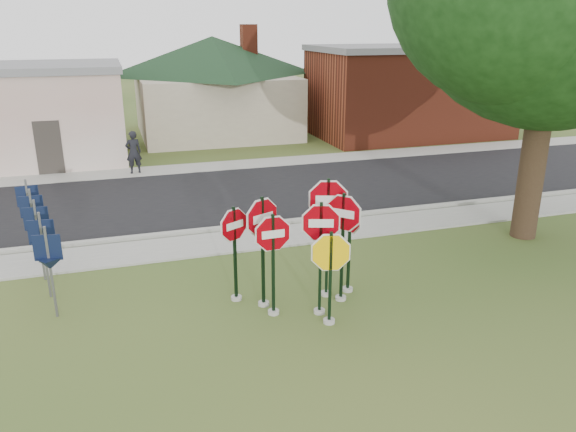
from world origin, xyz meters
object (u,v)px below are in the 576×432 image
object	(u,v)px
stop_sign_center	(321,243)
pedestrian	(134,152)
stop_sign_yellow	(331,267)
stop_sign_left	(273,252)

from	to	relation	value
stop_sign_center	pedestrian	size ratio (longest dim) A/B	1.49
stop_sign_center	stop_sign_yellow	size ratio (longest dim) A/B	1.22
stop_sign_center	pedestrian	distance (m)	13.50
pedestrian	stop_sign_yellow	bearing A→B (deg)	94.34
stop_sign_center	stop_sign_left	bearing A→B (deg)	164.60
pedestrian	stop_sign_center	bearing A→B (deg)	94.58
stop_sign_left	pedestrian	distance (m)	13.06
pedestrian	stop_sign_left	bearing A→B (deg)	90.84
stop_sign_center	pedestrian	world-z (taller)	stop_sign_center
stop_sign_yellow	stop_sign_left	distance (m)	1.22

